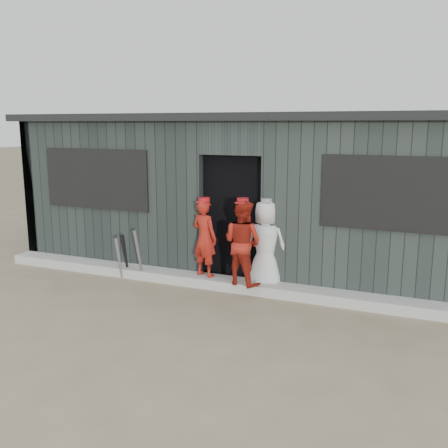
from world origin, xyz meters
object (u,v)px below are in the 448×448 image
at_px(bat_mid, 139,255).
at_px(player_red_left, 205,238).
at_px(bat_left, 119,258).
at_px(bat_right, 125,256).
at_px(dugout, 261,191).
at_px(player_grey_back, 266,245).
at_px(player_red_right, 242,242).

distance_m(bat_mid, player_red_left, 1.12).
bearing_deg(bat_left, bat_right, 68.69).
bearing_deg(bat_mid, dugout, 53.54).
height_order(bat_mid, player_grey_back, player_grey_back).
distance_m(player_red_right, player_grey_back, 0.42).
height_order(bat_mid, dugout, dugout).
relative_size(player_red_right, player_grey_back, 0.91).
height_order(bat_left, bat_right, bat_right).
bearing_deg(dugout, bat_right, -133.25).
xyz_separation_m(bat_mid, player_grey_back, (1.97, 0.39, 0.26)).
bearing_deg(bat_left, bat_mid, 5.72).
bearing_deg(player_red_left, player_red_right, -176.11).
relative_size(bat_right, player_grey_back, 0.55).
xyz_separation_m(bat_left, player_red_right, (2.07, 0.10, 0.43)).
bearing_deg(bat_mid, bat_right, 165.85).
bearing_deg(bat_right, player_red_left, 6.20).
distance_m(bat_right, player_grey_back, 2.32).
bearing_deg(player_red_right, dugout, -63.28).
bearing_deg(bat_right, bat_mid, -14.15).
distance_m(bat_left, dugout, 2.75).
bearing_deg(player_red_right, bat_right, 15.87).
distance_m(player_grey_back, dugout, 1.71).
bearing_deg(player_grey_back, player_red_left, 12.10).
relative_size(bat_mid, dugout, 0.10).
bearing_deg(bat_right, bat_left, -111.31).
bearing_deg(bat_right, dugout, 46.75).
bearing_deg(dugout, player_red_right, -79.53).
distance_m(bat_left, bat_right, 0.12).
distance_m(player_red_right, dugout, 1.91).
height_order(bat_right, player_red_right, player_red_right).
bearing_deg(player_red_left, dugout, -84.52).
bearing_deg(player_red_left, bat_mid, 29.28).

